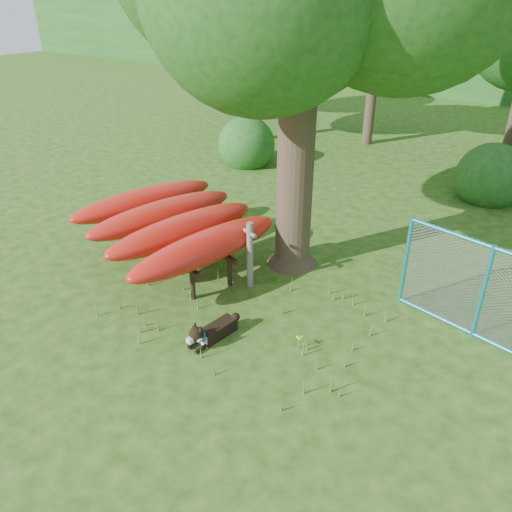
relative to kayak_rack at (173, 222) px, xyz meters
The scene contains 10 objects.
ground 2.74m from the kayak_rack, 35.23° to the right, with size 80.00×80.00×0.00m, color #20450D.
wooden_post 1.84m from the kayak_rack, ahead, with size 0.36×0.17×1.31m.
kayak_rack is the anchor object (origin of this frame).
husky_dog 2.90m from the kayak_rack, 32.99° to the right, with size 0.32×1.06×0.47m.
fence_section 5.75m from the kayak_rack, 11.42° to the left, with size 2.79×0.59×2.75m.
wildflower_clump 3.74m from the kayak_rack, 13.17° to the right, with size 0.11×0.09×0.23m.
bg_tree_a 10.22m from the kayak_rack, 117.26° to the left, with size 4.40×4.40×6.70m.
bg_tree_f 13.70m from the kayak_rack, 120.89° to the left, with size 3.60×3.60×5.55m.
shrub_left 6.72m from the kayak_rack, 115.64° to the left, with size 1.80×1.80×1.80m, color #1B531B.
shrub_mid 8.61m from the kayak_rack, 61.25° to the left, with size 1.80×1.80×1.80m, color #1B531B.
Camera 1 is at (4.70, -4.68, 4.98)m, focal length 35.00 mm.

